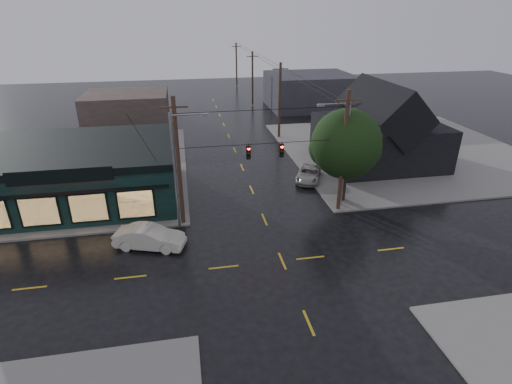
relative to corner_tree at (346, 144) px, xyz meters
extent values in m
plane|color=black|center=(-7.44, -8.20, -5.28)|extent=(160.00, 160.00, 0.00)
cube|color=slate|center=(-27.44, 11.80, -5.20)|extent=(28.00, 28.00, 0.15)
cube|color=slate|center=(12.56, 11.80, -5.20)|extent=(28.00, 28.00, 0.15)
cube|color=black|center=(-22.44, 4.80, -3.03)|extent=(16.00, 12.00, 4.20)
cube|color=black|center=(-22.44, 4.80, -0.63)|extent=(16.30, 12.30, 0.60)
cube|color=#FF1E14|center=(-22.44, -1.31, -0.68)|extent=(7.00, 0.16, 0.90)
cube|color=black|center=(7.56, 8.80, -2.88)|extent=(12.00, 11.00, 4.50)
cylinder|color=black|center=(0.00, 0.00, -3.22)|extent=(0.70, 0.70, 3.82)
sphere|color=black|center=(0.00, 0.00, 0.03)|extent=(5.96, 5.96, 5.96)
cylinder|color=black|center=(-7.44, -1.70, 1.02)|extent=(13.00, 0.04, 0.04)
cube|color=#3B2F2B|center=(-21.44, 31.80, -3.08)|extent=(12.00, 10.00, 4.40)
cube|color=#2C2D32|center=(8.56, 36.80, -2.48)|extent=(14.00, 12.00, 5.60)
imported|color=beige|center=(-16.34, -4.79, -4.46)|extent=(5.28, 3.16, 1.64)
imported|color=#A39E97|center=(-1.44, 5.09, -4.62)|extent=(3.88, 5.19, 1.31)
camera|label=1|loc=(-13.36, -30.24, 10.34)|focal=28.00mm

